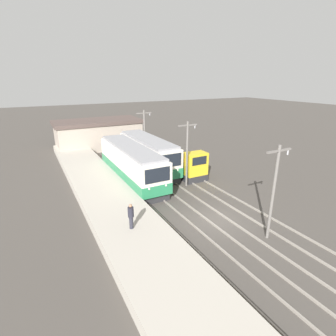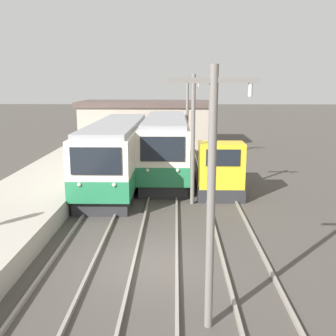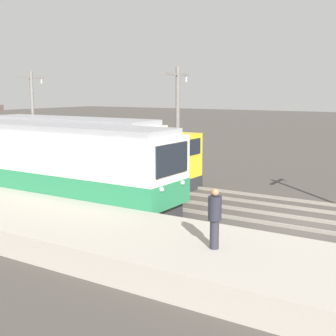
# 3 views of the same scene
# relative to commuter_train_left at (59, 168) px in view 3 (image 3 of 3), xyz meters

# --- Properties ---
(ground_plane) EXTENTS (200.00, 200.00, 0.00)m
(ground_plane) POSITION_rel_commuter_train_left_xyz_m (2.60, -10.54, -1.74)
(ground_plane) COLOR #47423D
(platform_left) EXTENTS (4.50, 54.00, 0.84)m
(platform_left) POSITION_rel_commuter_train_left_xyz_m (-3.65, -10.54, -1.32)
(platform_left) COLOR #ADA599
(platform_left) RESTS_ON ground
(track_left) EXTENTS (1.54, 60.00, 0.14)m
(track_left) POSITION_rel_commuter_train_left_xyz_m (0.00, -10.54, -1.67)
(track_left) COLOR gray
(track_left) RESTS_ON ground
(track_center) EXTENTS (1.54, 60.00, 0.14)m
(track_center) POSITION_rel_commuter_train_left_xyz_m (2.80, -10.54, -1.67)
(track_center) COLOR gray
(track_center) RESTS_ON ground
(track_right) EXTENTS (1.54, 60.00, 0.14)m
(track_right) POSITION_rel_commuter_train_left_xyz_m (5.80, -10.54, -1.67)
(track_right) COLOR gray
(track_right) RESTS_ON ground
(commuter_train_left) EXTENTS (2.84, 12.34, 3.75)m
(commuter_train_left) POSITION_rel_commuter_train_left_xyz_m (0.00, 0.00, 0.00)
(commuter_train_left) COLOR #28282B
(commuter_train_left) RESTS_ON ground
(commuter_train_center) EXTENTS (2.84, 10.95, 3.84)m
(commuter_train_center) POSITION_rel_commuter_train_left_xyz_m (2.80, 2.14, 0.04)
(commuter_train_center) COLOR #28282B
(commuter_train_center) RESTS_ON ground
(shunting_locomotive) EXTENTS (2.40, 4.59, 3.00)m
(shunting_locomotive) POSITION_rel_commuter_train_left_xyz_m (5.80, -1.70, -0.53)
(shunting_locomotive) COLOR #28282B
(shunting_locomotive) RESTS_ON ground
(catenary_mast_mid) EXTENTS (2.00, 0.20, 6.37)m
(catenary_mast_mid) POSITION_rel_commuter_train_left_xyz_m (4.31, -3.75, 1.76)
(catenary_mast_mid) COLOR slate
(catenary_mast_mid) RESTS_ON ground
(catenary_mast_far) EXTENTS (2.00, 0.20, 6.37)m
(catenary_mast_far) POSITION_rel_commuter_train_left_xyz_m (4.31, 6.44, 1.76)
(catenary_mast_far) COLOR slate
(catenary_mast_far) RESTS_ON ground
(person_on_platform) EXTENTS (0.38, 0.38, 1.74)m
(person_on_platform) POSITION_rel_commuter_train_left_xyz_m (-3.74, -9.85, 0.05)
(person_on_platform) COLOR #282833
(person_on_platform) RESTS_ON platform_left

